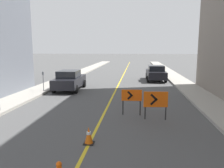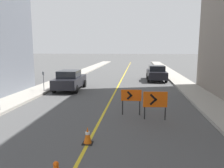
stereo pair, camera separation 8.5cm
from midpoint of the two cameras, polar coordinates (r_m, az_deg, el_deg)
The scene contains 9 objects.
lane_stripe at distance 24.02m, azimuth 2.35°, elevation 1.33°, with size 0.12×62.07×0.01m.
sidewalk_left at distance 25.14m, azimuth -11.41°, elevation 1.67°, with size 1.98×62.07×0.15m.
sidewalk_right at distance 24.34m, azimuth 16.57°, elevation 1.23°, with size 1.98×62.07×0.15m.
traffic_cone_third at distance 7.87m, azimuth -6.41°, elevation -13.22°, with size 0.36×0.36×0.60m.
arrow_barricade_primary at distance 10.90m, azimuth 4.92°, elevation -3.32°, with size 1.01×0.12×1.29m.
arrow_barricade_secondary at distance 10.35m, azimuth 11.11°, elevation -4.21°, with size 1.12×0.15×1.33m.
parked_car_curb_near at distance 17.87m, azimuth -11.14°, elevation 1.01°, with size 1.96×4.36×1.59m.
parked_car_curb_mid at distance 23.15m, azimuth 11.28°, elevation 2.84°, with size 1.94×4.33×1.59m.
parking_meter_near_curb at distance 17.22m, azimuth -17.70°, elevation 1.73°, with size 0.12×0.11×1.47m.
Camera 1 is at (1.60, 7.29, 3.29)m, focal length 35.00 mm.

